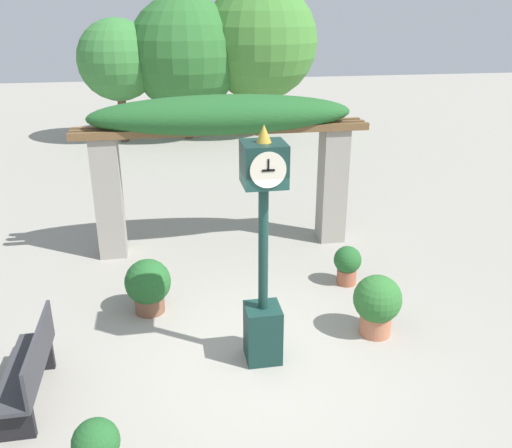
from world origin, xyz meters
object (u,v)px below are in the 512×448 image
Objects in this scene: potted_plant_far_right at (148,285)px; park_bench at (30,369)px; pedestal_clock at (263,257)px; potted_plant_far_left at (377,303)px; potted_plant_near_right at (347,263)px.

park_bench is at bearing -126.14° from potted_plant_far_right.
pedestal_clock reaches higher than potted_plant_far_left.
potted_plant_far_left is 1.05× the size of potted_plant_far_right.
potted_plant_far_left reaches higher than potted_plant_far_right.
pedestal_clock is at bearing -44.79° from potted_plant_far_right.
pedestal_clock is 2.71m from potted_plant_near_right.
park_bench is (-2.75, -0.34, -1.01)m from pedestal_clock.
park_bench reaches higher than potted_plant_far_left.
potted_plant_far_left is (1.65, 0.29, -0.97)m from pedestal_clock.
potted_plant_near_right is at bearing 115.26° from park_bench.
potted_plant_far_left is 4.45m from park_bench.
pedestal_clock is at bearing 97.13° from park_bench.
park_bench is at bearing -154.74° from potted_plant_near_right.
park_bench is (-1.30, -1.78, -0.01)m from potted_plant_far_right.
pedestal_clock is 2.03× the size of park_bench.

